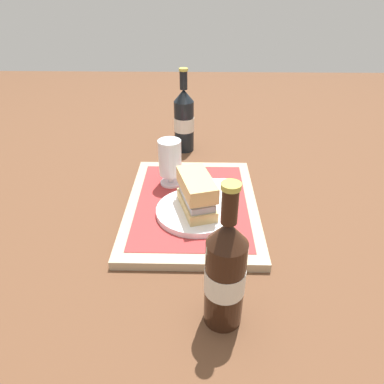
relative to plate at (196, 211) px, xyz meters
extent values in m
plane|color=brown|center=(0.05, 0.01, -0.03)|extent=(3.00, 3.00, 0.00)
cube|color=tan|center=(0.05, 0.01, -0.02)|extent=(0.44, 0.32, 0.02)
cube|color=#9E2D2D|center=(0.05, 0.01, -0.01)|extent=(0.38, 0.27, 0.00)
cylinder|color=white|center=(0.00, 0.00, 0.00)|extent=(0.19, 0.19, 0.01)
cube|color=tan|center=(0.00, 0.00, 0.02)|extent=(0.14, 0.10, 0.02)
cube|color=#9EA3A8|center=(0.00, 0.00, 0.04)|extent=(0.13, 0.09, 0.02)
cube|color=silver|center=(0.00, 0.00, 0.05)|extent=(0.12, 0.08, 0.01)
sphere|color=#47932D|center=(0.05, 0.01, 0.06)|extent=(0.04, 0.04, 0.04)
cube|color=tan|center=(0.00, 0.00, 0.07)|extent=(0.14, 0.10, 0.04)
cylinder|color=silver|center=(0.14, 0.07, 0.00)|extent=(0.06, 0.06, 0.01)
cylinder|color=silver|center=(0.14, 0.07, 0.01)|extent=(0.01, 0.01, 0.02)
cylinder|color=silver|center=(0.14, 0.07, 0.07)|extent=(0.06, 0.06, 0.09)
cylinder|color=gold|center=(0.14, 0.07, 0.05)|extent=(0.06, 0.06, 0.06)
cylinder|color=white|center=(0.14, 0.07, 0.09)|extent=(0.05, 0.05, 0.01)
cube|color=white|center=(0.12, -0.05, 0.00)|extent=(0.09, 0.07, 0.01)
cylinder|color=black|center=(0.41, 0.05, 0.05)|extent=(0.06, 0.06, 0.17)
cylinder|color=silver|center=(0.41, 0.05, 0.06)|extent=(0.07, 0.07, 0.05)
cone|color=black|center=(0.41, 0.05, 0.16)|extent=(0.06, 0.06, 0.04)
cylinder|color=black|center=(0.41, 0.05, 0.20)|extent=(0.02, 0.02, 0.05)
cylinder|color=#BFB74C|center=(0.41, 0.05, 0.23)|extent=(0.03, 0.03, 0.01)
cylinder|color=black|center=(-0.28, -0.05, 0.05)|extent=(0.06, 0.06, 0.17)
cylinder|color=silver|center=(-0.28, -0.05, 0.06)|extent=(0.07, 0.07, 0.05)
cone|color=black|center=(-0.28, -0.05, 0.16)|extent=(0.06, 0.06, 0.04)
cylinder|color=black|center=(-0.28, -0.05, 0.20)|extent=(0.02, 0.02, 0.05)
cylinder|color=#BFB74C|center=(-0.28, -0.05, 0.23)|extent=(0.03, 0.03, 0.01)
camera|label=1|loc=(-0.68, 0.00, 0.47)|focal=32.65mm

